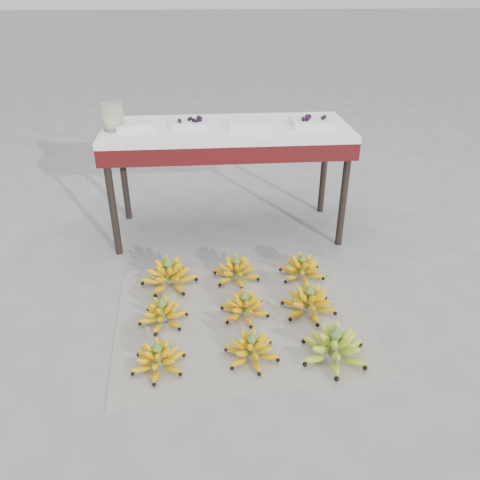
{
  "coord_description": "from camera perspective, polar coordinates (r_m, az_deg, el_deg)",
  "views": [
    {
      "loc": [
        -0.25,
        -1.89,
        1.51
      ],
      "look_at": [
        -0.06,
        0.3,
        0.29
      ],
      "focal_mm": 35.0,
      "sensor_mm": 36.0,
      "label": 1
    }
  ],
  "objects": [
    {
      "name": "bunch_front_left",
      "position": [
        2.15,
        -9.95,
        -14.05
      ],
      "size": [
        0.29,
        0.29,
        0.15
      ],
      "rotation": [
        0.0,
        0.0,
        0.19
      ],
      "color": "#EFB503",
      "rests_on": "newspaper_mat"
    },
    {
      "name": "glass_jar",
      "position": [
        2.96,
        -15.25,
        14.3
      ],
      "size": [
        0.14,
        0.14,
        0.16
      ],
      "primitive_type": "cylinder",
      "rotation": [
        0.0,
        0.0,
        0.06
      ],
      "color": "beige",
      "rests_on": "vendor_table"
    },
    {
      "name": "bunch_front_center",
      "position": [
        2.16,
        1.43,
        -13.15
      ],
      "size": [
        0.29,
        0.29,
        0.15
      ],
      "rotation": [
        0.0,
        0.0,
        0.19
      ],
      "color": "#EFB503",
      "rests_on": "newspaper_mat"
    },
    {
      "name": "bunch_mid_center",
      "position": [
        2.41,
        0.57,
        -8.12
      ],
      "size": [
        0.32,
        0.32,
        0.15
      ],
      "rotation": [
        0.0,
        0.0,
        0.38
      ],
      "color": "#EFB503",
      "rests_on": "newspaper_mat"
    },
    {
      "name": "tray_left",
      "position": [
        2.96,
        -6.04,
        13.95
      ],
      "size": [
        0.22,
        0.16,
        0.06
      ],
      "color": "silver",
      "rests_on": "vendor_table"
    },
    {
      "name": "tray_right",
      "position": [
        2.94,
        1.6,
        14.0
      ],
      "size": [
        0.3,
        0.24,
        0.04
      ],
      "color": "silver",
      "rests_on": "vendor_table"
    },
    {
      "name": "bunch_back_right",
      "position": [
        2.72,
        7.56,
        -3.51
      ],
      "size": [
        0.32,
        0.32,
        0.16
      ],
      "rotation": [
        0.0,
        0.0,
        0.29
      ],
      "color": "#EFB503",
      "rests_on": "newspaper_mat"
    },
    {
      "name": "bunch_mid_right",
      "position": [
        2.45,
        8.4,
        -7.5
      ],
      "size": [
        0.37,
        0.37,
        0.17
      ],
      "rotation": [
        0.0,
        0.0,
        0.41
      ],
      "color": "#EFB503",
      "rests_on": "newspaper_mat"
    },
    {
      "name": "ground",
      "position": [
        2.43,
        2.12,
        -9.38
      ],
      "size": [
        60.0,
        60.0,
        0.0
      ],
      "primitive_type": "plane",
      "color": "slate",
      "rests_on": "ground"
    },
    {
      "name": "tray_far_left",
      "position": [
        2.99,
        -12.79,
        13.51
      ],
      "size": [
        0.26,
        0.21,
        0.04
      ],
      "color": "silver",
      "rests_on": "vendor_table"
    },
    {
      "name": "bunch_front_right",
      "position": [
        2.2,
        11.41,
        -12.67
      ],
      "size": [
        0.35,
        0.35,
        0.19
      ],
      "rotation": [
        0.0,
        0.0,
        0.14
      ],
      "color": "#71AB27",
      "rests_on": "newspaper_mat"
    },
    {
      "name": "vendor_table",
      "position": [
        2.99,
        -1.6,
        12.18
      ],
      "size": [
        1.52,
        0.61,
        0.73
      ],
      "color": "black",
      "rests_on": "ground"
    },
    {
      "name": "tray_far_right",
      "position": [
        3.0,
        8.78,
        14.02
      ],
      "size": [
        0.26,
        0.19,
        0.06
      ],
      "color": "silver",
      "rests_on": "vendor_table"
    },
    {
      "name": "bunch_back_left",
      "position": [
        2.65,
        -8.65,
        -4.26
      ],
      "size": [
        0.4,
        0.4,
        0.19
      ],
      "rotation": [
        0.0,
        0.0,
        -0.41
      ],
      "color": "#EFB503",
      "rests_on": "newspaper_mat"
    },
    {
      "name": "newspaper_mat",
      "position": [
        2.43,
        0.1,
        -9.37
      ],
      "size": [
        1.31,
        1.12,
        0.01
      ],
      "primitive_type": "cube",
      "rotation": [
        0.0,
        0.0,
        0.06
      ],
      "color": "silver",
      "rests_on": "ground"
    },
    {
      "name": "bunch_mid_left",
      "position": [
        2.39,
        -9.38,
        -8.85
      ],
      "size": [
        0.25,
        0.25,
        0.15
      ],
      "rotation": [
        0.0,
        0.0,
        -0.05
      ],
      "color": "#EFB503",
      "rests_on": "newspaper_mat"
    },
    {
      "name": "bunch_back_center",
      "position": [
        2.68,
        -0.46,
        -3.76
      ],
      "size": [
        0.32,
        0.32,
        0.16
      ],
      "rotation": [
        0.0,
        0.0,
        0.24
      ],
      "color": "#EFB503",
      "rests_on": "newspaper_mat"
    }
  ]
}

